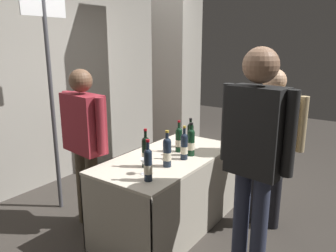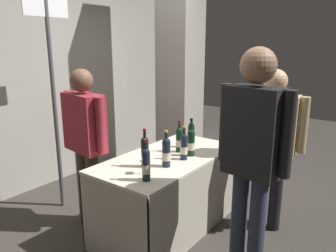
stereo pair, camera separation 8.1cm
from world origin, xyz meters
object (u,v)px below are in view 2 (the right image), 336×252
tasting_table (168,178)px  featured_wine_bottle (145,151)px  concrete_pillar (180,49)px  display_bottle_0 (184,146)px  vendor_presenter (85,134)px  taster_foreground_right (253,149)px  wine_glass_near_vendor (143,162)px  booth_signpost (53,83)px

tasting_table → featured_wine_bottle: bearing=-179.9°
concrete_pillar → display_bottle_0: concrete_pillar is taller
vendor_presenter → taster_foreground_right: (0.16, -1.62, 0.13)m
wine_glass_near_vendor → tasting_table: bearing=10.6°
tasting_table → featured_wine_bottle: featured_wine_bottle is taller
wine_glass_near_vendor → display_bottle_0: bearing=-9.2°
concrete_pillar → taster_foreground_right: concrete_pillar is taller
taster_foreground_right → booth_signpost: booth_signpost is taller
featured_wine_bottle → concrete_pillar: bearing=25.6°
display_bottle_0 → concrete_pillar: bearing=36.0°
featured_wine_bottle → display_bottle_0: (0.36, -0.17, -0.01)m
concrete_pillar → booth_signpost: concrete_pillar is taller
wine_glass_near_vendor → booth_signpost: booth_signpost is taller
tasting_table → wine_glass_near_vendor: 0.58m
tasting_table → vendor_presenter: (-0.42, 0.68, 0.43)m
concrete_pillar → featured_wine_bottle: size_ratio=10.00×
tasting_table → display_bottle_0: display_bottle_0 is taller
booth_signpost → tasting_table: bearing=-73.5°
concrete_pillar → wine_glass_near_vendor: bearing=-153.8°
featured_wine_bottle → booth_signpost: 1.33m
display_bottle_0 → vendor_presenter: bearing=117.7°
featured_wine_bottle → vendor_presenter: size_ratio=0.22×
display_bottle_0 → vendor_presenter: (-0.45, 0.85, 0.07)m
featured_wine_bottle → booth_signpost: size_ratio=0.15×
featured_wine_bottle → vendor_presenter: 0.69m
vendor_presenter → tasting_table: bearing=40.5°
display_bottle_0 → wine_glass_near_vendor: bearing=170.8°
concrete_pillar → display_bottle_0: 1.90m
featured_wine_bottle → taster_foreground_right: size_ratio=0.19×
featured_wine_bottle → booth_signpost: (-0.03, 1.23, 0.51)m
taster_foreground_right → concrete_pillar: bearing=-35.7°
concrete_pillar → taster_foreground_right: 2.52m
vendor_presenter → featured_wine_bottle: bearing=16.0°
featured_wine_bottle → wine_glass_near_vendor: 0.16m
wine_glass_near_vendor → vendor_presenter: size_ratio=0.08×
featured_wine_bottle → wine_glass_near_vendor: bearing=-146.4°
display_bottle_0 → taster_foreground_right: (-0.29, -0.77, 0.20)m
concrete_pillar → wine_glass_near_vendor: 2.26m
wine_glass_near_vendor → booth_signpost: (0.10, 1.32, 0.55)m
featured_wine_bottle → tasting_table: bearing=0.1°
concrete_pillar → vendor_presenter: (-1.82, -0.15, -0.78)m
concrete_pillar → display_bottle_0: (-1.38, -1.00, -0.85)m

